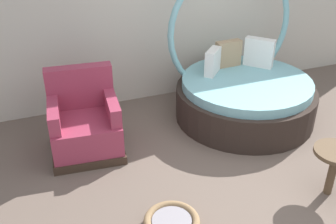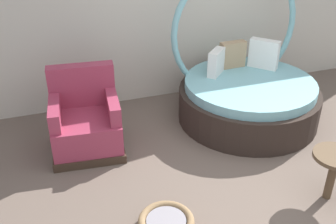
# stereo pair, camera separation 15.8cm
# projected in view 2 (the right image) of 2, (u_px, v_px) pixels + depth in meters

# --- Properties ---
(ground_plane) EXTENTS (8.00, 8.00, 0.02)m
(ground_plane) POSITION_uv_depth(u_px,v_px,m) (262.00, 190.00, 4.05)
(ground_plane) COLOR #66564C
(round_daybed) EXTENTS (1.82, 1.82, 1.98)m
(round_daybed) POSITION_uv_depth(u_px,v_px,m) (246.00, 90.00, 5.18)
(round_daybed) COLOR #2D231E
(round_daybed) RESTS_ON ground_plane
(red_armchair) EXTENTS (0.87, 0.87, 0.94)m
(red_armchair) POSITION_uv_depth(u_px,v_px,m) (86.00, 122.00, 4.57)
(red_armchair) COLOR #38281E
(red_armchair) RESTS_ON ground_plane
(pet_basket) EXTENTS (0.51, 0.51, 0.13)m
(pet_basket) POSITION_uv_depth(u_px,v_px,m) (166.00, 223.00, 3.54)
(pet_basket) COLOR #8E704C
(pet_basket) RESTS_ON ground_plane
(side_table) EXTENTS (0.44, 0.44, 0.52)m
(side_table) POSITION_uv_depth(u_px,v_px,m) (335.00, 162.00, 3.74)
(side_table) COLOR brown
(side_table) RESTS_ON ground_plane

